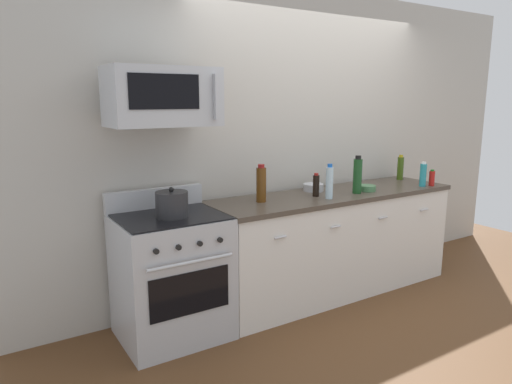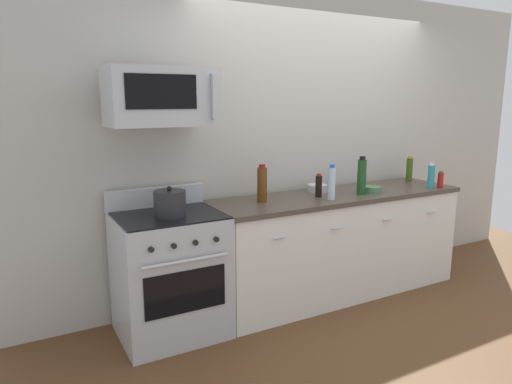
# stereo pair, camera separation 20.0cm
# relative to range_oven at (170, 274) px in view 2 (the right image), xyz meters

# --- Properties ---
(ground_plane) EXTENTS (6.55, 6.55, 0.00)m
(ground_plane) POSITION_rel_range_oven_xyz_m (1.56, -0.00, -0.47)
(ground_plane) COLOR brown
(back_wall) EXTENTS (5.46, 0.10, 2.70)m
(back_wall) POSITION_rel_range_oven_xyz_m (1.56, 0.41, 0.88)
(back_wall) COLOR #B7B2A8
(back_wall) RESTS_ON ground_plane
(counter_unit) EXTENTS (2.37, 0.66, 0.92)m
(counter_unit) POSITION_rel_range_oven_xyz_m (1.56, -0.00, -0.01)
(counter_unit) COLOR silver
(counter_unit) RESTS_ON ground_plane
(range_oven) EXTENTS (0.76, 0.69, 1.07)m
(range_oven) POSITION_rel_range_oven_xyz_m (0.00, 0.00, 0.00)
(range_oven) COLOR #B7BABF
(range_oven) RESTS_ON ground_plane
(microwave) EXTENTS (0.74, 0.44, 0.40)m
(microwave) POSITION_rel_range_oven_xyz_m (0.00, 0.04, 1.28)
(microwave) COLOR #B7BABF
(bottle_wine_green) EXTENTS (0.08, 0.08, 0.33)m
(bottle_wine_green) POSITION_rel_range_oven_xyz_m (1.70, -0.13, 0.61)
(bottle_wine_green) COLOR #19471E
(bottle_wine_green) RESTS_ON countertop_slab
(bottle_water_clear) EXTENTS (0.06, 0.06, 0.29)m
(bottle_water_clear) POSITION_rel_range_oven_xyz_m (1.34, -0.17, 0.59)
(bottle_water_clear) COLOR silver
(bottle_water_clear) RESTS_ON countertop_slab
(bottle_wine_amber) EXTENTS (0.08, 0.08, 0.31)m
(bottle_wine_amber) POSITION_rel_range_oven_xyz_m (0.80, 0.03, 0.60)
(bottle_wine_amber) COLOR #59330F
(bottle_wine_amber) RESTS_ON countertop_slab
(bottle_soy_sauce_dark) EXTENTS (0.06, 0.06, 0.20)m
(bottle_soy_sauce_dark) POSITION_rel_range_oven_xyz_m (1.31, -0.03, 0.55)
(bottle_soy_sauce_dark) COLOR black
(bottle_soy_sauce_dark) RESTS_ON countertop_slab
(bottle_dish_soap) EXTENTS (0.06, 0.06, 0.24)m
(bottle_dish_soap) POSITION_rel_range_oven_xyz_m (2.46, -0.22, 0.56)
(bottle_dish_soap) COLOR teal
(bottle_dish_soap) RESTS_ON countertop_slab
(bottle_olive_oil) EXTENTS (0.06, 0.06, 0.25)m
(bottle_olive_oil) POSITION_rel_range_oven_xyz_m (2.58, 0.15, 0.57)
(bottle_olive_oil) COLOR #385114
(bottle_olive_oil) RESTS_ON countertop_slab
(bottle_hot_sauce_red) EXTENTS (0.05, 0.05, 0.16)m
(bottle_hot_sauce_red) POSITION_rel_range_oven_xyz_m (2.56, -0.24, 0.52)
(bottle_hot_sauce_red) COLOR #B21914
(bottle_hot_sauce_red) RESTS_ON countertop_slab
(bowl_green_glaze) EXTENTS (0.16, 0.16, 0.05)m
(bowl_green_glaze) POSITION_rel_range_oven_xyz_m (1.85, -0.10, 0.48)
(bowl_green_glaze) COLOR #477A4C
(bowl_green_glaze) RESTS_ON countertop_slab
(bowl_steel_prep) EXTENTS (0.18, 0.18, 0.07)m
(bowl_steel_prep) POSITION_rel_range_oven_xyz_m (1.44, 0.16, 0.49)
(bowl_steel_prep) COLOR #B2B5BA
(bowl_steel_prep) RESTS_ON countertop_slab
(stockpot) EXTENTS (0.23, 0.23, 0.21)m
(stockpot) POSITION_rel_range_oven_xyz_m (0.00, -0.05, 0.54)
(stockpot) COLOR #262628
(stockpot) RESTS_ON range_oven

